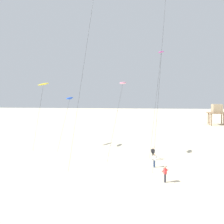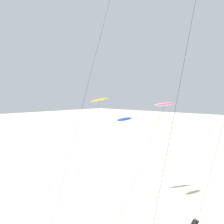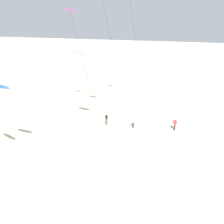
% 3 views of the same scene
% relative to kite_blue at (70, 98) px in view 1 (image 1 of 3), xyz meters
% --- Properties ---
extents(ground_plane, '(260.00, 260.00, 0.00)m').
position_rel_kite_blue_xyz_m(ground_plane, '(7.65, -13.77, -8.24)').
color(ground_plane, beige).
extents(kite_blue, '(1.75, 4.59, 8.60)m').
position_rel_kite_blue_xyz_m(kite_blue, '(0.00, 0.00, 0.00)').
color(kite_blue, blue).
rests_on(kite_blue, ground).
extents(kite_pink, '(2.43, 6.03, 10.81)m').
position_rel_kite_blue_xyz_m(kite_pink, '(9.07, -4.85, 2.27)').
color(kite_pink, pink).
rests_on(kite_pink, ground).
extents(kite_magenta, '(2.49, 5.85, 15.70)m').
position_rel_kite_blue_xyz_m(kite_magenta, '(14.68, -1.33, 6.81)').
color(kite_magenta, '#D8339E').
rests_on(kite_magenta, ground).
extents(kite_yellow, '(1.75, 4.04, 10.99)m').
position_rel_kite_blue_xyz_m(kite_yellow, '(-4.46, 0.04, 2.27)').
color(kite_yellow, yellow).
rests_on(kite_yellow, ground).
extents(kite_flyer_nearest, '(0.69, 0.70, 1.67)m').
position_rel_kite_blue_xyz_m(kite_flyer_nearest, '(14.08, -16.17, -7.35)').
color(kite_flyer_nearest, '#33333D').
rests_on(kite_flyer_nearest, ground).
extents(kite_flyer_middle, '(0.54, 0.51, 1.67)m').
position_rel_kite_blue_xyz_m(kite_flyer_middle, '(13.32, -6.77, -7.35)').
color(kite_flyer_middle, '#4C4738').
rests_on(kite_flyer_middle, ground).
extents(kite_flyer_furthest, '(0.63, 0.61, 1.67)m').
position_rel_kite_blue_xyz_m(kite_flyer_furthest, '(13.31, -10.62, -7.35)').
color(kite_flyer_furthest, navy).
rests_on(kite_flyer_furthest, ground).
extents(stilt_house, '(4.73, 4.46, 5.97)m').
position_rel_kite_blue_xyz_m(stilt_house, '(33.54, 35.51, -3.95)').
color(stilt_house, '#846647').
rests_on(stilt_house, ground).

